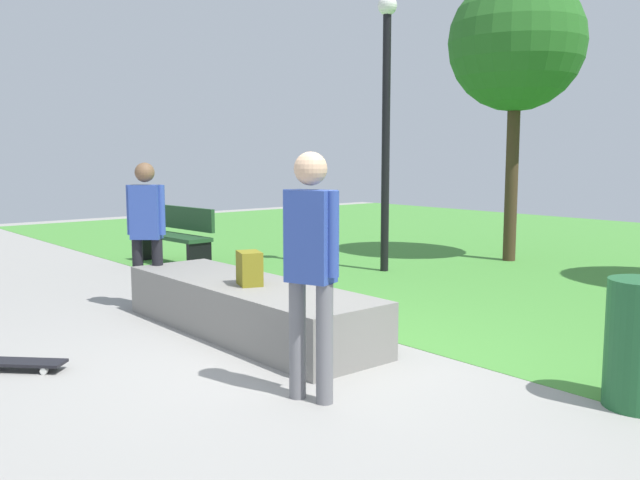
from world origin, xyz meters
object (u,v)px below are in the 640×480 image
(skater_performing_trick, at_px, (311,257))
(tree_slender_maple, at_px, (516,44))
(park_bench_far_right, at_px, (176,234))
(skateboard_by_ledge, at_px, (15,362))
(concrete_ledge, at_px, (247,307))
(lamp_post, at_px, (386,106))
(skater_watching, at_px, (146,225))
(backpack_on_ledge, at_px, (249,268))

(skater_performing_trick, height_order, tree_slender_maple, tree_slender_maple)
(skater_performing_trick, height_order, park_bench_far_right, skater_performing_trick)
(skater_performing_trick, distance_m, tree_slender_maple, 7.55)
(skateboard_by_ledge, bearing_deg, skater_performing_trick, 34.23)
(concrete_ledge, bearing_deg, lamp_post, 114.60)
(tree_slender_maple, bearing_deg, skateboard_by_ledge, -84.30)
(skater_performing_trick, distance_m, park_bench_far_right, 6.44)
(skater_watching, height_order, tree_slender_maple, tree_slender_maple)
(backpack_on_ledge, distance_m, skater_performing_trick, 1.82)
(skateboard_by_ledge, bearing_deg, concrete_ledge, 83.67)
(concrete_ledge, height_order, backpack_on_ledge, backpack_on_ledge)
(skater_watching, bearing_deg, tree_slender_maple, 85.00)
(skater_performing_trick, height_order, skateboard_by_ledge, skater_performing_trick)
(skater_performing_trick, height_order, skater_watching, skater_performing_trick)
(skater_performing_trick, distance_m, skateboard_by_ledge, 2.66)
(skateboard_by_ledge, relative_size, park_bench_far_right, 0.44)
(backpack_on_ledge, bearing_deg, skateboard_by_ledge, 100.18)
(skater_performing_trick, bearing_deg, skateboard_by_ledge, -145.77)
(backpack_on_ledge, xyz_separation_m, skater_performing_trick, (1.67, -0.63, 0.36))
(skater_watching, bearing_deg, backpack_on_ledge, 7.07)
(skater_watching, bearing_deg, skateboard_by_ledge, -53.66)
(concrete_ledge, relative_size, skater_performing_trick, 1.81)
(park_bench_far_right, bearing_deg, concrete_ledge, -19.67)
(skateboard_by_ledge, distance_m, park_bench_far_right, 5.37)
(concrete_ledge, relative_size, tree_slender_maple, 0.69)
(skater_watching, height_order, skateboard_by_ledge, skater_watching)
(concrete_ledge, bearing_deg, park_bench_far_right, 160.33)
(lamp_post, bearing_deg, backpack_on_ledge, -63.88)
(skater_performing_trick, bearing_deg, skater_watching, 173.02)
(park_bench_far_right, relative_size, lamp_post, 0.41)
(skateboard_by_ledge, distance_m, tree_slender_maple, 8.68)
(concrete_ledge, distance_m, skater_performing_trick, 2.09)
(concrete_ledge, xyz_separation_m, skateboard_by_ledge, (-0.23, -2.08, -0.19))
(lamp_post, bearing_deg, skateboard_by_ledge, -76.04)
(skater_performing_trick, height_order, lamp_post, lamp_post)
(backpack_on_ledge, relative_size, skater_watching, 0.19)
(concrete_ledge, height_order, park_bench_far_right, park_bench_far_right)
(park_bench_far_right, height_order, tree_slender_maple, tree_slender_maple)
(park_bench_far_right, distance_m, tree_slender_maple, 6.17)
(skater_performing_trick, xyz_separation_m, skateboard_by_ledge, (-2.05, -1.39, -0.96))
(skater_watching, relative_size, tree_slender_maple, 0.36)
(backpack_on_ledge, relative_size, skater_performing_trick, 0.18)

